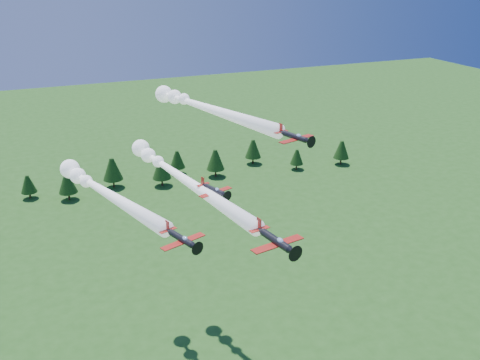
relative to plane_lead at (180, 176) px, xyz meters
name	(u,v)px	position (x,y,z in m)	size (l,w,h in m)	color
plane_lead	(180,176)	(0.00, 0.00, 0.00)	(15.47, 53.63, 3.70)	black
plane_left	(102,190)	(-14.24, -0.30, -0.43)	(17.78, 40.46, 3.70)	black
plane_right	(203,106)	(7.70, 8.86, 10.39)	(17.43, 44.19, 3.70)	black
plane_slot	(214,190)	(3.05, -10.58, 0.91)	(6.47, 7.23, 2.29)	black
treeline	(103,175)	(-2.92, 90.99, -32.65)	(169.71, 20.81, 11.35)	#382314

